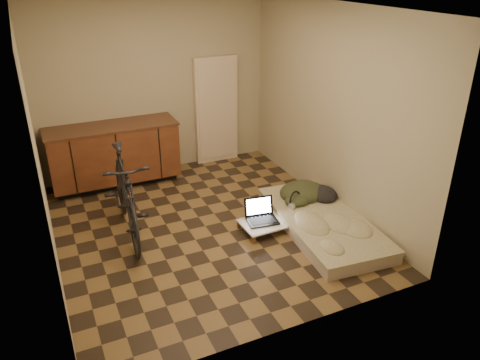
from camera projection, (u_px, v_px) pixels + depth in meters
name	position (u px, v px, depth m)	size (l,w,h in m)	color
room_shell	(202.00, 128.00, 5.31)	(3.50, 4.00, 2.60)	brown
cabinets	(114.00, 154.00, 6.79)	(1.84, 0.62, 0.91)	black
appliance_panel	(216.00, 110.00, 7.46)	(0.70, 0.10, 1.70)	#F4DDC1
bicycle	(125.00, 190.00, 5.49)	(0.53, 1.80, 1.16)	black
futon	(322.00, 222.00, 5.78)	(1.13, 2.05, 0.17)	#C5B39E
clothing_pile	(308.00, 187.00, 6.18)	(0.66, 0.55, 0.26)	#313820
headphones	(295.00, 199.00, 5.97)	(0.26, 0.24, 0.17)	black
lap_desk	(269.00, 222.00, 5.76)	(0.71, 0.47, 0.12)	brown
laptop	(261.00, 216.00, 5.76)	(0.41, 0.38, 0.25)	black
mouse	(287.00, 216.00, 5.84)	(0.06, 0.09, 0.03)	silver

